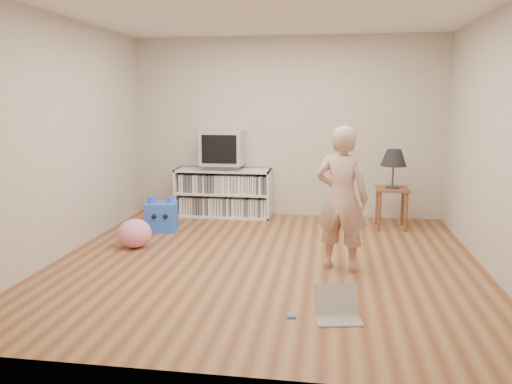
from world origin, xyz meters
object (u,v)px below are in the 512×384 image
Objects in this scene: side_table at (392,198)px; table_lamp at (394,159)px; person at (342,199)px; dvd_deck at (223,167)px; plush_pink at (135,233)px; crt_tv at (223,147)px; media_unit at (224,193)px; laptop at (337,309)px; plush_blue at (162,216)px.

table_lamp reaches higher than side_table.
person is at bearing -111.78° from table_lamp.
dvd_deck is 1.14× the size of plush_pink.
media_unit is at bearing 90.00° from crt_tv.
side_table is at bearing 65.19° from laptop.
crt_tv is at bearing 171.21° from table_lamp.
plush_blue reaches higher than laptop.
dvd_deck is (-0.00, -0.02, 0.39)m from media_unit.
dvd_deck is 2.41m from table_lamp.
crt_tv is 2.48m from side_table.
media_unit is at bearing 170.77° from side_table.
plush_blue is 0.78m from plush_pink.
person is at bearing -111.78° from side_table.
dvd_deck is 2.42m from side_table.
dvd_deck is at bearing 68.00° from plush_pink.
media_unit is at bearing 90.00° from dvd_deck.
person is (1.67, -2.12, -0.29)m from crt_tv.
side_table is 1.38× the size of laptop.
dvd_deck is at bearing 105.65° from laptop.
person is at bearing -51.81° from dvd_deck.
plush_blue is (-0.63, -0.94, -0.83)m from crt_tv.
crt_tv is 3.80m from laptop.
person reaches higher than laptop.
crt_tv is 2.40m from table_lamp.
crt_tv is 2.04m from plush_pink.
laptop is (-0.74, -2.93, -0.87)m from table_lamp.
table_lamp reaches higher than media_unit.
table_lamp is 1.13× the size of plush_blue.
plush_blue is at bearing -123.35° from media_unit.
table_lamp is at bearing -8.79° from crt_tv.
media_unit is 2.55× the size of side_table.
crt_tv is 1.52× the size of plush_pink.
plush_pink is at bearing -112.04° from crt_tv.
plush_blue is at bearing 85.30° from plush_pink.
crt_tv reaches higher than table_lamp.
dvd_deck is 0.75× the size of crt_tv.
table_lamp is at bearing 0.70° from plush_blue.
table_lamp is (2.37, -0.39, 0.59)m from media_unit.
table_lamp is 3.15m from laptop.
crt_tv is at bearing -90.00° from media_unit.
person is 3.20× the size of plush_blue.
plush_blue is at bearing -169.21° from side_table.
dvd_deck reaches higher than media_unit.
laptop is at bearing -104.16° from side_table.
table_lamp reaches higher than laptop.
plush_blue is (-2.30, 1.18, -0.54)m from person.
media_unit is 3.71m from laptop.
side_table is 1.20× the size of plush_blue.
media_unit is at bearing 170.77° from table_lamp.
dvd_deck is 2.70m from person.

